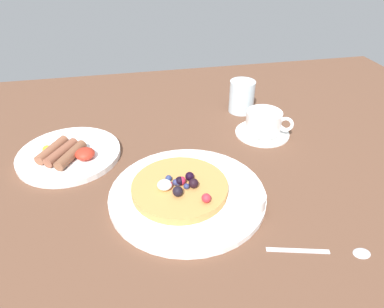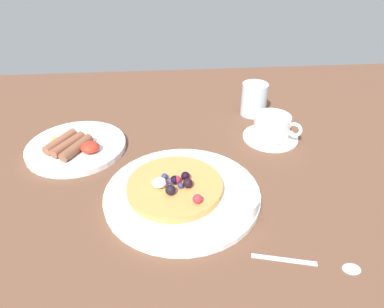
# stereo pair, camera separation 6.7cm
# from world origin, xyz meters

# --- Properties ---
(ground_plane) EXTENTS (1.77, 1.24, 0.03)m
(ground_plane) POSITION_xyz_m (0.00, 0.00, -0.01)
(ground_plane) COLOR brown
(pancake_plate) EXTENTS (0.30, 0.30, 0.01)m
(pancake_plate) POSITION_xyz_m (0.05, -0.06, 0.01)
(pancake_plate) COLOR white
(pancake_plate) RESTS_ON ground_plane
(pancake_with_berries) EXTENTS (0.18, 0.18, 0.03)m
(pancake_with_berries) POSITION_xyz_m (0.03, -0.06, 0.02)
(pancake_with_berries) COLOR #CB8A47
(pancake_with_berries) RESTS_ON pancake_plate
(syrup_ramekin) EXTENTS (0.05, 0.05, 0.03)m
(syrup_ramekin) POSITION_xyz_m (0.15, -0.13, 0.03)
(syrup_ramekin) COLOR white
(syrup_ramekin) RESTS_ON pancake_plate
(breakfast_plate) EXTENTS (0.22, 0.22, 0.01)m
(breakfast_plate) POSITION_xyz_m (-0.18, 0.12, 0.01)
(breakfast_plate) COLOR white
(breakfast_plate) RESTS_ON ground_plane
(fried_breakfast) EXTENTS (0.14, 0.12, 0.02)m
(fried_breakfast) POSITION_xyz_m (-0.19, 0.11, 0.02)
(fried_breakfast) COLOR brown
(fried_breakfast) RESTS_ON breakfast_plate
(coffee_saucer) EXTENTS (0.13, 0.13, 0.01)m
(coffee_saucer) POSITION_xyz_m (0.27, 0.13, 0.00)
(coffee_saucer) COLOR white
(coffee_saucer) RESTS_ON ground_plane
(coffee_cup) EXTENTS (0.11, 0.09, 0.05)m
(coffee_cup) POSITION_xyz_m (0.28, 0.13, 0.04)
(coffee_cup) COLOR white
(coffee_cup) RESTS_ON coffee_saucer
(teaspoon) EXTENTS (0.16, 0.05, 0.01)m
(teaspoon) POSITION_xyz_m (0.26, -0.24, 0.00)
(teaspoon) COLOR silver
(teaspoon) RESTS_ON ground_plane
(water_glass) EXTENTS (0.07, 0.07, 0.09)m
(water_glass) POSITION_xyz_m (0.26, 0.26, 0.04)
(water_glass) COLOR silver
(water_glass) RESTS_ON ground_plane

